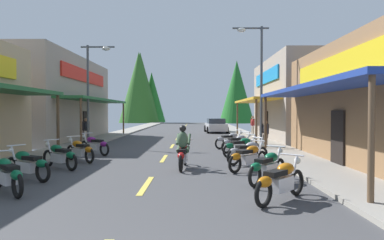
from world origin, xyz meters
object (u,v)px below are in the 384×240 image
motorcycle_parked_right_2 (248,157)px  pedestrian_by_shop (253,124)px  motorcycle_parked_left_1 (27,164)px  motorcycle_parked_right_4 (241,146)px  motorcycle_parked_right_1 (267,166)px  motorcycle_parked_right_3 (247,152)px  pedestrian_browsing (86,129)px  motorcycle_parked_right_0 (281,180)px  motorcycle_parked_right_6 (230,140)px  streetlamp_left (93,80)px  streetlamp_right (256,70)px  parked_car_curbside (216,126)px  pedestrian_waiting (265,132)px  motorcycle_parked_left_4 (94,145)px  motorcycle_parked_right_5 (238,143)px  motorcycle_parked_left_0 (7,174)px  motorcycle_parked_left_3 (80,150)px  motorcycle_parked_left_2 (60,155)px  rider_cruising_lead (183,151)px

motorcycle_parked_right_2 → pedestrian_by_shop: pedestrian_by_shop is taller
motorcycle_parked_left_1 → motorcycle_parked_right_4: bearing=-113.5°
motorcycle_parked_right_1 → motorcycle_parked_right_3: same height
motorcycle_parked_right_2 → pedestrian_browsing: size_ratio=0.98×
motorcycle_parked_right_0 → motorcycle_parked_right_6: (0.01, 11.32, 0.00)m
motorcycle_parked_right_6 → pedestrian_browsing: 9.38m
streetlamp_left → streetlamp_right: streetlamp_right is taller
pedestrian_by_shop → parked_car_curbside: 6.18m
motorcycle_parked_right_2 → pedestrian_waiting: (2.02, 7.01, 0.43)m
parked_car_curbside → streetlamp_right: bearing=-178.3°
motorcycle_parked_right_1 → pedestrian_by_shop: 18.84m
motorcycle_parked_left_1 → pedestrian_browsing: (-1.99, 11.70, 0.47)m
motorcycle_parked_right_3 → motorcycle_parked_right_4: 2.02m
motorcycle_parked_right_2 → motorcycle_parked_right_1: bearing=-127.3°
motorcycle_parked_right_3 → pedestrian_waiting: bearing=37.7°
motorcycle_parked_left_4 → parked_car_curbside: parked_car_curbside is taller
motorcycle_parked_right_1 → motorcycle_parked_left_1: same height
motorcycle_parked_right_0 → pedestrian_by_shop: pedestrian_by_shop is taller
streetlamp_right → motorcycle_parked_right_5: (-1.23, -1.70, -3.84)m
motorcycle_parked_right_0 → pedestrian_by_shop: (2.84, 20.64, 0.52)m
motorcycle_parked_left_0 → motorcycle_parked_left_3: (0.00, 5.42, 0.00)m
motorcycle_parked_left_2 → pedestrian_waiting: (8.70, 6.67, 0.43)m
motorcycle_parked_right_1 → rider_cruising_lead: size_ratio=0.80×
motorcycle_parked_right_4 → pedestrian_by_shop: size_ratio=1.08×
motorcycle_parked_left_1 → rider_cruising_lead: rider_cruising_lead is taller
motorcycle_parked_right_0 → pedestrian_browsing: (-8.94, 14.08, 0.47)m
motorcycle_parked_right_2 → streetlamp_left: bearing=89.5°
pedestrian_waiting → motorcycle_parked_right_0: bearing=-128.3°
motorcycle_parked_right_6 → rider_cruising_lead: rider_cruising_lead is taller
streetlamp_left → motorcycle_parked_left_1: streetlamp_left is taller
streetlamp_left → motorcycle_parked_left_2: bearing=-81.3°
motorcycle_parked_right_3 → parked_car_curbside: bearing=56.0°
streetlamp_left → motorcycle_parked_right_1: size_ratio=3.50×
motorcycle_parked_right_4 → motorcycle_parked_left_0: 9.69m
motorcycle_parked_right_6 → streetlamp_left: bearing=138.2°
streetlamp_left → motorcycle_parked_right_3: bearing=-40.5°
pedestrian_waiting → motorcycle_parked_left_2: bearing=-171.0°
motorcycle_parked_right_1 → pedestrian_waiting: bearing=28.2°
motorcycle_parked_left_1 → pedestrian_by_shop: pedestrian_by_shop is taller
pedestrian_by_shop → motorcycle_parked_right_6: bearing=-128.9°
motorcycle_parked_right_3 → motorcycle_parked_right_6: (-0.10, 5.70, 0.00)m
motorcycle_parked_right_0 → rider_cruising_lead: bearing=70.9°
motorcycle_parked_left_2 → pedestrian_by_shop: pedestrian_by_shop is taller
motorcycle_parked_left_0 → motorcycle_parked_left_1: 1.68m
motorcycle_parked_right_0 → motorcycle_parked_left_2: same height
streetlamp_right → parked_car_curbside: bearing=95.0°
motorcycle_parked_left_2 → pedestrian_browsing: (-2.16, 9.68, 0.47)m
motorcycle_parked_left_1 → motorcycle_parked_left_3: size_ratio=1.15×
motorcycle_parked_left_3 → motorcycle_parked_left_4: same height
motorcycle_parked_right_5 → motorcycle_parked_left_4: size_ratio=1.03×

